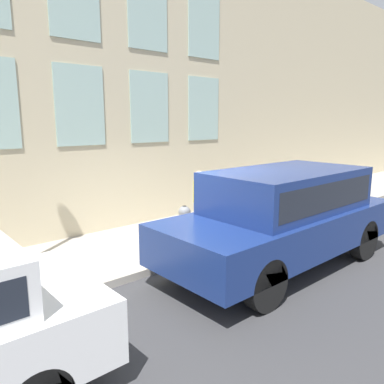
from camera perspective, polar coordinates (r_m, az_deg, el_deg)
ground_plane at (r=7.79m, az=-0.00°, el=-10.66°), size 80.00×80.00×0.00m
sidewalk at (r=8.80m, az=-6.03°, el=-7.65°), size 2.78×60.00×0.15m
building_facade at (r=9.71m, az=-12.02°, el=17.31°), size 0.33×40.00×7.97m
fire_hydrant at (r=8.33m, az=-1.14°, el=-4.93°), size 0.35×0.46×0.86m
person at (r=8.82m, az=1.07°, el=-0.75°), size 0.38×0.25×1.56m
parked_truck_navy_near at (r=7.53m, az=13.87°, el=-2.85°), size 2.04×5.29×1.93m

